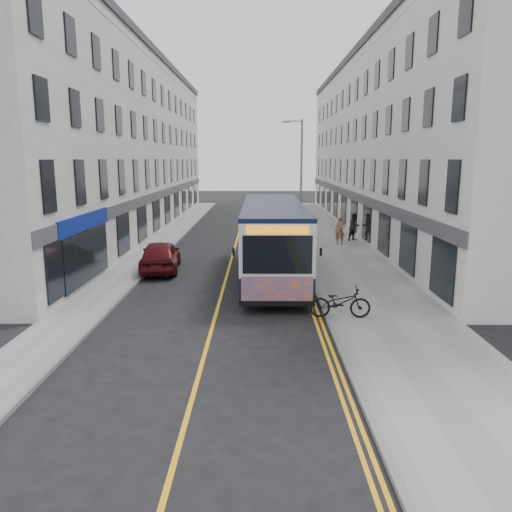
{
  "coord_description": "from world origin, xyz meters",
  "views": [
    {
      "loc": [
        1.59,
        -18.32,
        5.58
      ],
      "look_at": [
        1.44,
        2.02,
        1.6
      ],
      "focal_mm": 35.0,
      "sensor_mm": 36.0,
      "label": 1
    }
  ],
  "objects_px": {
    "pedestrian_near": "(340,231)",
    "streetlamp": "(300,178)",
    "city_bus": "(273,237)",
    "bicycle": "(340,302)",
    "pedestrian_far": "(354,227)",
    "car_maroon": "(160,256)",
    "car_white": "(280,221)"
  },
  "relations": [
    {
      "from": "pedestrian_near",
      "to": "streetlamp",
      "type": "bearing_deg",
      "value": 176.25
    },
    {
      "from": "city_bus",
      "to": "pedestrian_near",
      "type": "relative_size",
      "value": 6.81
    },
    {
      "from": "bicycle",
      "to": "pedestrian_far",
      "type": "relative_size",
      "value": 1.14
    },
    {
      "from": "streetlamp",
      "to": "city_bus",
      "type": "relative_size",
      "value": 0.66
    },
    {
      "from": "bicycle",
      "to": "pedestrian_far",
      "type": "height_order",
      "value": "pedestrian_far"
    },
    {
      "from": "bicycle",
      "to": "car_maroon",
      "type": "distance_m",
      "value": 11.07
    },
    {
      "from": "bicycle",
      "to": "car_maroon",
      "type": "height_order",
      "value": "car_maroon"
    },
    {
      "from": "streetlamp",
      "to": "car_white",
      "type": "distance_m",
      "value": 7.88
    },
    {
      "from": "pedestrian_near",
      "to": "pedestrian_far",
      "type": "xyz_separation_m",
      "value": [
        1.21,
        1.57,
        0.04
      ]
    },
    {
      "from": "pedestrian_near",
      "to": "car_maroon",
      "type": "relative_size",
      "value": 0.39
    },
    {
      "from": "streetlamp",
      "to": "pedestrian_near",
      "type": "height_order",
      "value": "streetlamp"
    },
    {
      "from": "streetlamp",
      "to": "pedestrian_far",
      "type": "relative_size",
      "value": 4.31
    },
    {
      "from": "city_bus",
      "to": "car_maroon",
      "type": "height_order",
      "value": "city_bus"
    },
    {
      "from": "pedestrian_far",
      "to": "bicycle",
      "type": "bearing_deg",
      "value": -136.63
    },
    {
      "from": "streetlamp",
      "to": "pedestrian_far",
      "type": "distance_m",
      "value": 5.2
    },
    {
      "from": "car_white",
      "to": "car_maroon",
      "type": "xyz_separation_m",
      "value": [
        -6.6,
        -14.64,
        0.08
      ]
    },
    {
      "from": "streetlamp",
      "to": "car_white",
      "type": "relative_size",
      "value": 1.88
    },
    {
      "from": "streetlamp",
      "to": "bicycle",
      "type": "xyz_separation_m",
      "value": [
        0.23,
        -15.6,
        -3.71
      ]
    },
    {
      "from": "streetlamp",
      "to": "car_white",
      "type": "xyz_separation_m",
      "value": [
        -0.97,
        6.9,
        -3.68
      ]
    },
    {
      "from": "car_white",
      "to": "car_maroon",
      "type": "height_order",
      "value": "car_maroon"
    },
    {
      "from": "city_bus",
      "to": "car_white",
      "type": "xyz_separation_m",
      "value": [
        0.98,
        15.89,
        -1.22
      ]
    },
    {
      "from": "car_white",
      "to": "city_bus",
      "type": "bearing_deg",
      "value": -95.4
    },
    {
      "from": "city_bus",
      "to": "car_white",
      "type": "relative_size",
      "value": 2.84
    },
    {
      "from": "city_bus",
      "to": "car_white",
      "type": "bearing_deg",
      "value": 86.48
    },
    {
      "from": "car_white",
      "to": "pedestrian_far",
      "type": "bearing_deg",
      "value": -52.12
    },
    {
      "from": "streetlamp",
      "to": "car_maroon",
      "type": "height_order",
      "value": "streetlamp"
    },
    {
      "from": "pedestrian_near",
      "to": "car_white",
      "type": "bearing_deg",
      "value": 121.82
    },
    {
      "from": "car_white",
      "to": "car_maroon",
      "type": "distance_m",
      "value": 16.06
    },
    {
      "from": "bicycle",
      "to": "pedestrian_far",
      "type": "distance_m",
      "value": 17.12
    },
    {
      "from": "pedestrian_far",
      "to": "car_maroon",
      "type": "xyz_separation_m",
      "value": [
        -11.4,
        -8.87,
        -0.27
      ]
    },
    {
      "from": "car_white",
      "to": "bicycle",
      "type": "bearing_deg",
      "value": -88.83
    },
    {
      "from": "streetlamp",
      "to": "pedestrian_far",
      "type": "height_order",
      "value": "streetlamp"
    }
  ]
}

